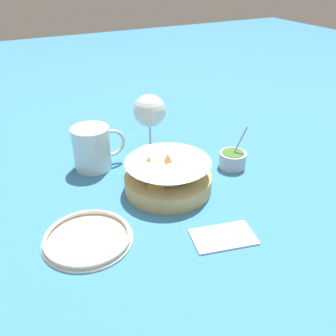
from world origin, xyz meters
name	(u,v)px	position (x,y,z in m)	size (l,w,h in m)	color
ground_plane	(184,190)	(0.00, 0.00, 0.00)	(4.00, 4.00, 0.00)	teal
food_basket	(168,176)	(-0.03, 0.02, 0.03)	(0.20, 0.20, 0.09)	tan
sauce_cup	(233,159)	(0.16, 0.04, 0.02)	(0.07, 0.07, 0.11)	#B7B7BC
wine_glass	(150,112)	(0.02, 0.22, 0.11)	(0.09, 0.09, 0.16)	silver
beer_mug	(93,149)	(-0.15, 0.20, 0.05)	(0.14, 0.09, 0.11)	silver
side_plate	(88,238)	(-0.25, -0.07, 0.01)	(0.17, 0.17, 0.01)	silver
napkin	(223,236)	(-0.01, -0.18, 0.00)	(0.13, 0.10, 0.01)	white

